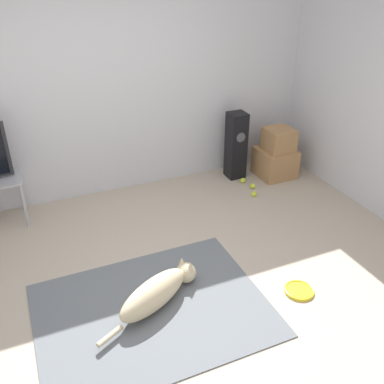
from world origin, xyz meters
TOP-DOWN VIEW (x-y plane):
  - ground_plane at (0.00, 0.00)m, footprint 12.00×12.00m
  - wall_back at (0.00, 2.10)m, footprint 8.00×0.06m
  - area_rug at (-0.20, -0.09)m, footprint 1.84×1.42m
  - dog at (-0.13, -0.04)m, footprint 0.98×0.57m
  - frisbee at (1.03, -0.39)m, footprint 0.26×0.26m
  - cardboard_box_lower at (2.07, 1.61)m, footprint 0.45×0.45m
  - cardboard_box_upper at (2.08, 1.59)m, footprint 0.34×0.34m
  - floor_speaker at (1.58, 1.80)m, footprint 0.22×0.22m
  - tennis_ball_by_boxes at (1.59, 1.58)m, footprint 0.07×0.07m
  - tennis_ball_near_speaker at (1.63, 1.40)m, footprint 0.07×0.07m
  - tennis_ball_loose_on_carpet at (1.53, 1.21)m, footprint 0.07×0.07m

SIDE VIEW (x-z plane):
  - ground_plane at x=0.00m, z-range 0.00..0.00m
  - area_rug at x=-0.20m, z-range 0.00..0.01m
  - frisbee at x=1.03m, z-range 0.00..0.03m
  - tennis_ball_by_boxes at x=1.59m, z-range 0.00..0.07m
  - tennis_ball_near_speaker at x=1.63m, z-range 0.00..0.07m
  - tennis_ball_loose_on_carpet at x=1.53m, z-range 0.00..0.07m
  - dog at x=-0.13m, z-range 0.01..0.27m
  - cardboard_box_lower at x=2.07m, z-range 0.00..0.36m
  - floor_speaker at x=1.58m, z-range 0.00..0.86m
  - cardboard_box_upper at x=2.08m, z-range 0.36..0.65m
  - wall_back at x=0.00m, z-range 0.00..2.55m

